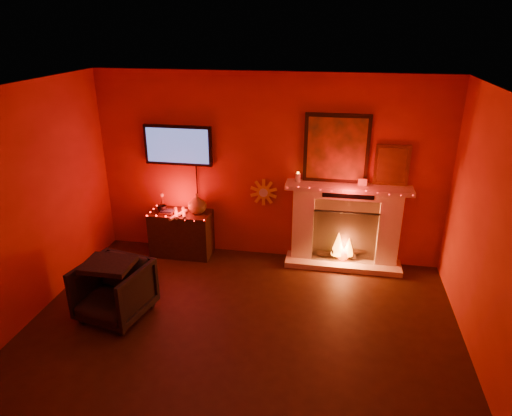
% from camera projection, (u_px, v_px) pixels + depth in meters
% --- Properties ---
extents(room, '(5.00, 5.00, 5.00)m').
position_uv_depth(room, '(226.00, 249.00, 4.23)').
color(room, black).
rests_on(room, ground).
extents(floor, '(5.00, 5.00, 0.00)m').
position_uv_depth(floor, '(229.00, 364.00, 4.74)').
color(floor, black).
rests_on(floor, ground).
extents(fireplace, '(1.72, 0.40, 2.18)m').
position_uv_depth(fireplace, '(345.00, 218.00, 6.45)').
color(fireplace, beige).
rests_on(fireplace, floor).
extents(tv, '(1.00, 0.07, 1.24)m').
position_uv_depth(tv, '(178.00, 146.00, 6.56)').
color(tv, black).
rests_on(tv, room).
extents(sunburst_clock, '(0.40, 0.03, 0.40)m').
position_uv_depth(sunburst_clock, '(264.00, 192.00, 6.62)').
color(sunburst_clock, gold).
rests_on(sunburst_clock, room).
extents(console_table, '(0.90, 0.56, 0.97)m').
position_uv_depth(console_table, '(182.00, 230.00, 6.86)').
color(console_table, black).
rests_on(console_table, floor).
extents(armchair, '(0.89, 0.90, 0.70)m').
position_uv_depth(armchair, '(114.00, 291.00, 5.40)').
color(armchair, black).
rests_on(armchair, floor).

